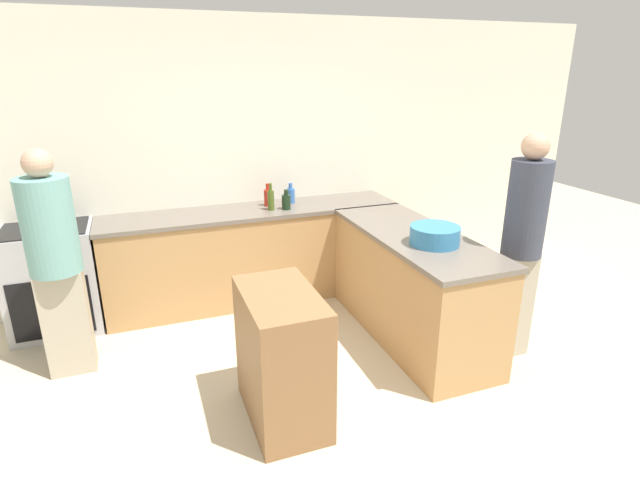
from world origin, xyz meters
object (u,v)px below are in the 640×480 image
(hot_sauce_bottle, at_px, (268,197))
(person_by_range, at_px, (55,258))
(mixing_bowl, at_px, (435,235))
(olive_oil_bottle, at_px, (271,199))
(wine_bottle_dark, at_px, (286,201))
(range_oven, at_px, (53,280))
(person_at_peninsula, at_px, (522,239))
(island_table, at_px, (282,357))
(water_bottle_blue, at_px, (291,195))

(hot_sauce_bottle, xyz_separation_m, person_by_range, (-1.80, -0.84, -0.09))
(person_by_range, bearing_deg, mixing_bowl, -14.58)
(olive_oil_bottle, bearing_deg, wine_bottle_dark, -10.29)
(range_oven, distance_m, wine_bottle_dark, 2.17)
(olive_oil_bottle, bearing_deg, person_at_peninsula, -47.27)
(olive_oil_bottle, height_order, person_by_range, person_by_range)
(olive_oil_bottle, relative_size, wine_bottle_dark, 1.35)
(olive_oil_bottle, relative_size, person_at_peninsula, 0.15)
(island_table, xyz_separation_m, olive_oil_bottle, (0.43, 1.77, 0.58))
(range_oven, distance_m, person_by_range, 0.91)
(person_at_peninsula, bearing_deg, island_table, -176.71)
(hot_sauce_bottle, xyz_separation_m, person_at_peninsula, (1.52, -1.82, -0.03))
(olive_oil_bottle, bearing_deg, range_oven, 177.50)
(island_table, distance_m, olive_oil_bottle, 1.91)
(water_bottle_blue, bearing_deg, range_oven, -177.18)
(island_table, height_order, mixing_bowl, mixing_bowl)
(wine_bottle_dark, height_order, person_by_range, person_by_range)
(person_at_peninsula, bearing_deg, hot_sauce_bottle, 129.83)
(island_table, bearing_deg, person_by_range, 141.40)
(water_bottle_blue, distance_m, person_by_range, 2.23)
(hot_sauce_bottle, distance_m, olive_oil_bottle, 0.16)
(wine_bottle_dark, bearing_deg, person_by_range, -161.33)
(hot_sauce_bottle, xyz_separation_m, wine_bottle_dark, (0.13, -0.19, -0.01))
(mixing_bowl, bearing_deg, person_by_range, 165.42)
(mixing_bowl, bearing_deg, water_bottle_blue, 112.86)
(mixing_bowl, xyz_separation_m, hot_sauce_bottle, (-0.91, 1.55, 0.02))
(island_table, distance_m, wine_bottle_dark, 1.92)
(olive_oil_bottle, xyz_separation_m, person_by_range, (-1.79, -0.68, -0.11))
(person_by_range, bearing_deg, water_bottle_blue, 23.12)
(hot_sauce_bottle, bearing_deg, wine_bottle_dark, -55.30)
(person_at_peninsula, bearing_deg, person_by_range, 163.62)
(range_oven, bearing_deg, person_by_range, -77.60)
(wine_bottle_dark, relative_size, person_at_peninsula, 0.11)
(person_at_peninsula, bearing_deg, olive_oil_bottle, 132.73)
(range_oven, distance_m, island_table, 2.41)
(olive_oil_bottle, relative_size, water_bottle_blue, 1.30)
(water_bottle_blue, height_order, wine_bottle_dark, water_bottle_blue)
(island_table, height_order, person_by_range, person_by_range)
(hot_sauce_bottle, xyz_separation_m, olive_oil_bottle, (-0.01, -0.16, 0.02))
(water_bottle_blue, bearing_deg, person_by_range, -156.88)
(island_table, relative_size, mixing_bowl, 2.35)
(island_table, bearing_deg, olive_oil_bottle, 76.42)
(island_table, bearing_deg, range_oven, 129.57)
(island_table, bearing_deg, water_bottle_blue, 70.78)
(island_table, relative_size, olive_oil_bottle, 3.44)
(water_bottle_blue, bearing_deg, olive_oil_bottle, -142.88)
(person_by_range, relative_size, person_at_peninsula, 0.96)
(olive_oil_bottle, height_order, person_at_peninsula, person_at_peninsula)
(mixing_bowl, height_order, olive_oil_bottle, olive_oil_bottle)
(range_oven, relative_size, person_at_peninsula, 0.53)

